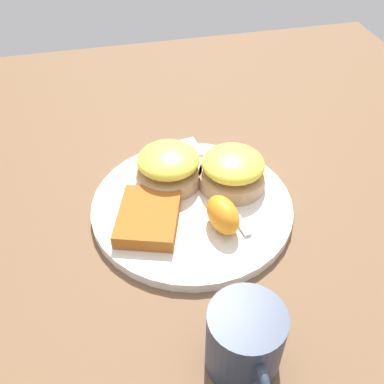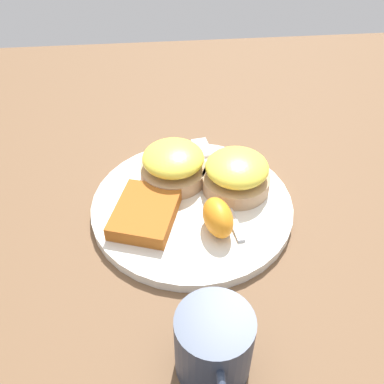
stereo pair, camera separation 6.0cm
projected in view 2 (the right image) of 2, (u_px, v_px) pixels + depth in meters
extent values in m
plane|color=brown|center=(192.00, 210.00, 0.62)|extent=(1.10, 1.10, 0.00)
cylinder|color=silver|center=(192.00, 206.00, 0.62)|extent=(0.28, 0.28, 0.01)
cylinder|color=tan|center=(236.00, 182.00, 0.63)|extent=(0.09, 0.09, 0.02)
ellipsoid|color=yellow|center=(237.00, 167.00, 0.61)|extent=(0.09, 0.09, 0.03)
cylinder|color=tan|center=(174.00, 173.00, 0.65)|extent=(0.09, 0.09, 0.02)
ellipsoid|color=yellow|center=(173.00, 158.00, 0.63)|extent=(0.09, 0.09, 0.03)
cube|color=#A6571C|center=(145.00, 213.00, 0.59)|extent=(0.12, 0.10, 0.02)
ellipsoid|color=orange|center=(218.00, 218.00, 0.56)|extent=(0.07, 0.05, 0.04)
cube|color=silver|center=(228.00, 209.00, 0.60)|extent=(0.12, 0.03, 0.00)
cube|color=silver|center=(202.00, 148.00, 0.70)|extent=(0.05, 0.03, 0.00)
cylinder|color=#2D384C|center=(216.00, 344.00, 0.43)|extent=(0.08, 0.08, 0.08)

